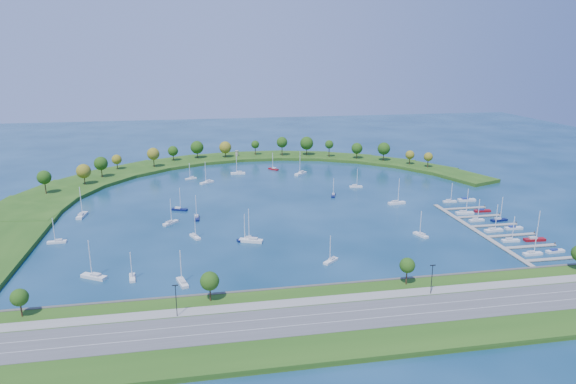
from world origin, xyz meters
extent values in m
plane|color=#072B43|center=(0.00, 0.00, 0.00)|extent=(700.00, 700.00, 0.00)
cube|color=#234B14|center=(0.00, -124.00, 0.80)|extent=(420.00, 42.00, 1.60)
cube|color=#474442|center=(0.00, -102.50, 0.90)|extent=(420.00, 1.20, 1.80)
cube|color=#515154|center=(0.00, -124.00, 1.66)|extent=(420.00, 16.00, 0.12)
cube|color=gray|center=(0.00, -113.00, 1.66)|extent=(420.00, 5.00, 0.12)
cube|color=silver|center=(0.00, -126.50, 1.73)|extent=(420.00, 0.15, 0.02)
cube|color=silver|center=(0.00, -121.50, 1.73)|extent=(420.00, 0.15, 0.02)
cylinder|color=#382314|center=(-95.00, -107.00, 4.05)|extent=(0.56, 0.56, 4.90)
sphere|color=#154210|center=(-95.00, -107.00, 7.54)|extent=(5.20, 5.20, 5.20)
cylinder|color=#382314|center=(-40.00, -107.00, 4.22)|extent=(0.56, 0.56, 5.25)
sphere|color=#154210|center=(-40.00, -107.00, 8.05)|extent=(6.00, 6.00, 6.00)
cylinder|color=#382314|center=(25.00, -107.00, 4.40)|extent=(0.56, 0.56, 5.60)
sphere|color=#154210|center=(25.00, -107.00, 8.24)|extent=(5.20, 5.20, 5.20)
cylinder|color=black|center=(-50.00, -115.00, 6.60)|extent=(0.24, 0.24, 10.00)
cylinder|color=black|center=(30.00, -115.00, 6.60)|extent=(0.24, 0.24, 10.00)
cube|color=#234B14|center=(-126.75, 7.81, 1.00)|extent=(43.73, 48.72, 2.00)
cube|color=#234B14|center=(-118.83, 37.57, 1.00)|extent=(50.23, 54.30, 2.00)
cube|color=#234B14|center=(-104.03, 64.58, 1.00)|extent=(54.07, 56.09, 2.00)
cube|color=#234B14|center=(-83.21, 87.27, 1.00)|extent=(55.20, 54.07, 2.00)
cube|color=#234B14|center=(-57.57, 104.32, 1.00)|extent=(53.65, 48.47, 2.00)
cube|color=#234B14|center=(-28.60, 114.76, 1.00)|extent=(49.62, 39.75, 2.00)
cube|color=#234B14|center=(2.03, 117.98, 1.00)|extent=(44.32, 29.96, 2.00)
cube|color=#234B14|center=(32.54, 113.79, 1.00)|extent=(49.49, 38.05, 2.00)
cube|color=#234B14|center=(61.17, 102.44, 1.00)|extent=(51.13, 44.12, 2.00)
cube|color=#234B14|center=(86.25, 84.58, 1.00)|extent=(49.19, 47.96, 2.00)
cube|color=#234B14|center=(106.34, 61.24, 1.00)|extent=(43.90, 49.49, 2.00)
cube|color=#234B14|center=(120.28, 33.78, 1.00)|extent=(35.67, 48.74, 2.00)
cylinder|color=#382314|center=(-124.13, 32.20, 5.85)|extent=(0.56, 0.56, 7.70)
sphere|color=#154210|center=(-124.13, 32.20, 11.20)|extent=(7.50, 7.50, 7.50)
cylinder|color=#382314|center=(-107.31, 49.28, 5.16)|extent=(0.56, 0.56, 6.32)
sphere|color=brown|center=(-107.31, 49.28, 9.98)|extent=(8.31, 8.31, 8.31)
cylinder|color=#382314|center=(-100.38, 65.77, 5.53)|extent=(0.56, 0.56, 7.05)
sphere|color=#154210|center=(-100.38, 65.77, 10.71)|extent=(8.29, 8.29, 8.29)
cylinder|color=#382314|center=(-94.09, 86.38, 4.69)|extent=(0.56, 0.56, 5.38)
sphere|color=brown|center=(-94.09, 86.38, 8.66)|extent=(6.42, 6.42, 6.42)
cylinder|color=#382314|center=(-70.89, 89.11, 5.71)|extent=(0.56, 0.56, 7.42)
sphere|color=brown|center=(-70.89, 89.11, 11.06)|extent=(8.19, 8.19, 8.19)
cylinder|color=#382314|center=(-58.90, 107.81, 4.79)|extent=(0.56, 0.56, 5.58)
sphere|color=#154210|center=(-58.90, 107.81, 9.00)|extent=(7.14, 7.14, 7.14)
cylinder|color=#382314|center=(-42.05, 113.43, 5.08)|extent=(0.56, 0.56, 6.15)
sphere|color=#154210|center=(-42.05, 113.43, 10.02)|extent=(9.31, 9.31, 9.31)
cylinder|color=#382314|center=(-21.83, 113.13, 4.80)|extent=(0.56, 0.56, 5.60)
sphere|color=brown|center=(-21.83, 113.13, 9.35)|extent=(8.79, 8.79, 8.79)
cylinder|color=#382314|center=(0.65, 117.93, 5.37)|extent=(0.56, 0.56, 6.74)
sphere|color=#154210|center=(0.65, 117.93, 9.93)|extent=(5.96, 5.96, 5.96)
cylinder|color=#382314|center=(19.81, 111.58, 6.25)|extent=(0.56, 0.56, 8.49)
sphere|color=#154210|center=(19.81, 111.58, 12.09)|extent=(7.98, 7.98, 7.98)
cylinder|color=#382314|center=(38.15, 110.27, 5.53)|extent=(0.56, 0.56, 7.06)
sphere|color=#154210|center=(38.15, 110.27, 11.03)|extent=(9.81, 9.81, 9.81)
cylinder|color=#382314|center=(52.88, 100.74, 6.04)|extent=(0.56, 0.56, 8.08)
sphere|color=#154210|center=(52.88, 100.74, 11.32)|extent=(6.19, 6.19, 6.19)
cylinder|color=#382314|center=(71.11, 91.73, 4.95)|extent=(0.56, 0.56, 5.90)
sphere|color=#154210|center=(71.11, 91.73, 9.49)|extent=(7.95, 7.95, 7.95)
cylinder|color=#382314|center=(87.37, 81.06, 5.48)|extent=(0.56, 0.56, 6.97)
sphere|color=#154210|center=(87.37, 81.06, 10.73)|extent=(8.79, 8.79, 8.79)
cylinder|color=#382314|center=(100.63, 66.34, 4.73)|extent=(0.56, 0.56, 5.46)
sphere|color=brown|center=(100.63, 66.34, 8.68)|extent=(6.11, 6.11, 6.11)
cylinder|color=#382314|center=(108.96, 55.60, 5.01)|extent=(0.56, 0.56, 6.02)
sphere|color=brown|center=(108.96, 55.60, 9.21)|extent=(5.95, 5.95, 5.95)
cylinder|color=gray|center=(-13.26, 116.84, 3.85)|extent=(2.20, 2.20, 3.70)
cylinder|color=gray|center=(-13.26, 116.84, 5.85)|extent=(2.60, 2.60, 0.30)
cube|color=gray|center=(78.00, -61.00, 0.35)|extent=(2.20, 82.00, 0.40)
cube|color=gray|center=(90.10, -94.00, 0.35)|extent=(22.00, 2.00, 0.40)
cube|color=gray|center=(90.10, -80.80, 0.35)|extent=(22.00, 2.00, 0.40)
cylinder|color=#382314|center=(101.00, -80.80, 0.60)|extent=(0.36, 0.36, 1.60)
cube|color=gray|center=(90.10, -67.60, 0.35)|extent=(22.00, 2.00, 0.40)
cylinder|color=#382314|center=(101.00, -67.60, 0.60)|extent=(0.36, 0.36, 1.60)
cube|color=gray|center=(90.10, -54.40, 0.35)|extent=(22.00, 2.00, 0.40)
cylinder|color=#382314|center=(101.00, -54.40, 0.60)|extent=(0.36, 0.36, 1.60)
cube|color=gray|center=(90.10, -41.20, 0.35)|extent=(22.00, 2.00, 0.40)
cylinder|color=#382314|center=(101.00, -41.20, 0.60)|extent=(0.36, 0.36, 1.60)
cube|color=gray|center=(90.10, -28.00, 0.35)|extent=(22.00, 2.00, 0.40)
cylinder|color=#382314|center=(101.00, -28.00, 0.60)|extent=(0.36, 0.36, 1.60)
cube|color=#0A1140|center=(30.57, 6.18, 0.42)|extent=(4.14, 7.31, 0.85)
cube|color=#BABBBF|center=(30.80, 6.85, 1.14)|extent=(2.10, 2.78, 0.59)
cylinder|color=silver|center=(30.39, 5.65, 5.61)|extent=(0.32, 0.32, 9.52)
cube|color=#0A1140|center=(-52.07, -4.98, 0.48)|extent=(8.25, 5.05, 0.96)
cube|color=#BABBBF|center=(-52.81, -4.68, 1.29)|extent=(3.18, 2.49, 0.67)
cylinder|color=silver|center=(-51.47, -5.22, 6.35)|extent=(0.32, 0.32, 10.79)
cube|color=#0A1140|center=(-23.31, -52.64, 0.48)|extent=(8.25, 4.37, 0.95)
cube|color=#BABBBF|center=(-22.55, -52.41, 1.29)|extent=(3.11, 2.28, 0.67)
cylinder|color=silver|center=(-23.92, -52.81, 6.32)|extent=(0.32, 0.32, 10.73)
cube|color=#0A1140|center=(-43.69, -20.11, 0.49)|extent=(2.44, 8.20, 0.98)
cube|color=#BABBBF|center=(-43.68, -19.30, 1.32)|extent=(1.65, 2.89, 0.69)
cylinder|color=silver|center=(-43.71, -20.77, 6.49)|extent=(0.32, 0.32, 11.02)
cube|color=silver|center=(23.06, 59.14, 0.62)|extent=(9.35, 9.27, 1.23)
cube|color=#BABBBF|center=(23.79, 59.86, 1.67)|extent=(3.98, 3.96, 0.86)
cylinder|color=silver|center=(22.47, 58.56, 8.18)|extent=(0.32, 0.32, 13.89)
cube|color=silver|center=(-16.70, 67.33, 0.56)|extent=(9.54, 3.36, 1.12)
cube|color=#BABBBF|center=(-15.77, 67.25, 1.52)|extent=(3.41, 2.09, 0.79)
cylinder|color=silver|center=(-17.45, 67.39, 7.44)|extent=(0.32, 0.32, 12.64)
cube|color=silver|center=(-66.41, -82.78, 0.42)|extent=(2.84, 7.16, 0.84)
cube|color=#BABBBF|center=(-66.50, -82.09, 1.13)|extent=(1.67, 2.59, 0.59)
cylinder|color=silver|center=(-66.34, -83.34, 5.54)|extent=(0.32, 0.32, 9.41)
cube|color=silver|center=(59.24, -13.97, 0.55)|extent=(9.46, 3.62, 1.11)
cube|color=#BABBBF|center=(58.32, -14.08, 1.49)|extent=(3.42, 2.17, 0.78)
cylinder|color=silver|center=(59.97, -13.89, 7.34)|extent=(0.32, 0.32, 12.46)
cube|color=silver|center=(-44.55, -45.67, 0.45)|extent=(4.97, 7.70, 0.90)
cube|color=#BABBBF|center=(-44.86, -44.98, 1.21)|extent=(2.41, 2.99, 0.63)
cylinder|color=silver|center=(-44.30, -46.22, 5.96)|extent=(0.32, 0.32, 10.11)
cube|color=silver|center=(-46.70, 58.80, 0.42)|extent=(7.29, 4.51, 0.85)
cube|color=#BABBBF|center=(-46.04, 59.07, 1.14)|extent=(2.81, 2.22, 0.59)
cylinder|color=silver|center=(-47.22, 58.59, 5.62)|extent=(0.32, 0.32, 9.54)
cube|color=silver|center=(48.44, 21.84, 0.45)|extent=(7.67, 2.72, 0.90)
cube|color=#BABBBF|center=(47.69, 21.90, 1.22)|extent=(2.75, 1.69, 0.63)
cylinder|color=silver|center=(49.04, 21.79, 5.98)|extent=(0.32, 0.32, 10.15)
cube|color=silver|center=(-101.21, -41.51, 0.45)|extent=(7.60, 2.43, 0.90)
cube|color=#BABBBF|center=(-100.46, -41.48, 1.22)|extent=(2.69, 1.59, 0.63)
cylinder|color=silver|center=(-101.81, -41.54, 5.98)|extent=(0.32, 0.32, 10.15)
cube|color=silver|center=(51.37, -60.79, 0.46)|extent=(4.63, 7.85, 0.91)
cube|color=#BABBBF|center=(51.63, -61.50, 1.23)|extent=(2.32, 3.01, 0.64)
cylinder|color=silver|center=(51.16, -60.22, 6.03)|extent=(0.32, 0.32, 10.24)
cube|color=silver|center=(-98.11, -6.77, 0.60)|extent=(3.87, 10.20, 1.19)
cube|color=#BABBBF|center=(-98.22, -7.76, 1.61)|extent=(2.32, 3.68, 0.84)
cylinder|color=silver|center=(-98.02, -5.98, 7.91)|extent=(0.32, 0.32, 13.44)
cube|color=maroon|center=(7.81, 75.55, 0.47)|extent=(6.61, 7.46, 0.94)
cube|color=#BABBBF|center=(8.30, 74.94, 1.27)|extent=(2.91, 3.09, 0.66)
cylinder|color=silver|center=(7.42, 76.04, 6.21)|extent=(0.32, 0.32, 10.55)
cube|color=silver|center=(-79.77, -79.81, 0.58)|extent=(9.63, 7.20, 1.15)
cube|color=#BABBBF|center=(-78.94, -80.30, 1.55)|extent=(3.85, 3.33, 0.81)
cylinder|color=silver|center=(-80.43, -79.42, 7.63)|extent=(0.32, 0.32, 12.96)
cube|color=silver|center=(-49.06, -90.00, 0.50)|extent=(4.54, 8.60, 0.99)
cube|color=#BABBBF|center=(-48.83, -90.80, 1.34)|extent=(2.37, 3.24, 0.70)
cylinder|color=silver|center=(-49.24, -89.36, 6.59)|extent=(0.32, 0.32, 11.18)
cube|color=silver|center=(-21.54, -54.74, 0.59)|extent=(10.19, 6.13, 1.18)
cube|color=#BABBBF|center=(-20.62, -55.10, 1.60)|extent=(3.92, 3.05, 0.83)
cylinder|color=silver|center=(-22.28, -54.45, 7.84)|extent=(0.32, 0.32, 13.31)
cube|color=silver|center=(-55.59, -25.22, 0.49)|extent=(7.21, 7.45, 0.97)
cube|color=#BABBBF|center=(-56.15, -25.81, 1.31)|extent=(3.10, 3.15, 0.68)
cylinder|color=silver|center=(-55.15, -24.75, 6.44)|extent=(0.32, 0.32, 10.94)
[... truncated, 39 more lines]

